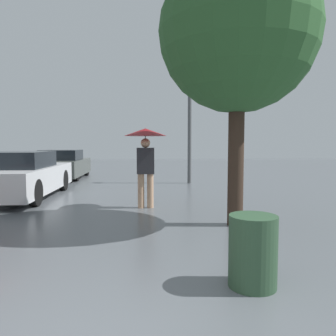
% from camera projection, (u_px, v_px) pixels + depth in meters
% --- Properties ---
extents(pedestrian, '(1.01, 1.01, 1.91)m').
position_uv_depth(pedestrian, '(145.00, 147.00, 7.80)').
color(pedestrian, tan).
rests_on(pedestrian, ground_plane).
extents(parked_car_middle, '(1.77, 4.44, 1.33)m').
position_uv_depth(parked_car_middle, '(22.00, 176.00, 9.34)').
color(parked_car_middle, silver).
rests_on(parked_car_middle, ground_plane).
extents(parked_car_farthest, '(1.82, 3.80, 1.27)m').
position_uv_depth(parked_car_farthest, '(63.00, 165.00, 14.50)').
color(parked_car_farthest, '#4C514C').
rests_on(parked_car_farthest, ground_plane).
extents(tree, '(2.91, 2.91, 5.03)m').
position_uv_depth(tree, '(238.00, 34.00, 5.98)').
color(tree, '#38281E').
rests_on(tree, ground_plane).
extents(street_lamp, '(0.36, 0.36, 4.09)m').
position_uv_depth(street_lamp, '(190.00, 115.00, 12.60)').
color(street_lamp, '#515456').
rests_on(street_lamp, ground_plane).
extents(trash_bin, '(0.52, 0.52, 0.78)m').
position_uv_depth(trash_bin, '(253.00, 251.00, 3.54)').
color(trash_bin, '#2D4C33').
rests_on(trash_bin, ground_plane).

